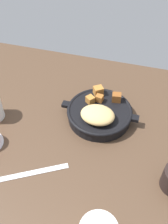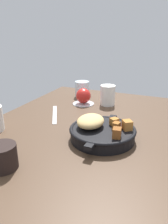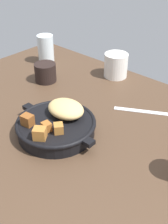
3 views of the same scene
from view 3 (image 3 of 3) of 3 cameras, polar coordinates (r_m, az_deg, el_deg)
name	(u,v)px [view 3 (image 3 of 3)]	position (r cm, az deg, el deg)	size (l,w,h in cm)	color
ground_plane	(75,128)	(81.96, -1.85, -3.31)	(112.55, 80.36, 2.40)	#473323
cast_iron_skillet	(57,124)	(77.06, -5.48, -2.39)	(26.10, 21.82, 7.87)	black
butter_knife	(148,112)	(88.67, 12.89, 0.05)	(21.08, 1.60, 0.36)	silver
water_glass_tall	(46,49)	(117.95, -7.73, 12.45)	(6.43, 6.43, 11.43)	silver
coffee_mug_dark	(45,72)	(103.83, -7.80, 7.92)	(7.75, 7.75, 6.69)	black
ceramic_mug_white	(116,65)	(106.55, 6.45, 9.36)	(8.63, 8.63, 8.82)	silver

